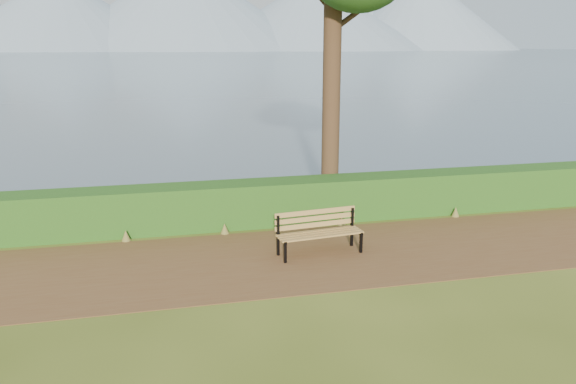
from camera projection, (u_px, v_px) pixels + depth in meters
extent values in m
plane|color=#424F16|center=(295.00, 264.00, 10.69)|extent=(140.00, 140.00, 0.00)
cube|color=brown|center=(292.00, 258.00, 10.97)|extent=(40.00, 3.40, 0.01)
cube|color=#1B4112|center=(269.00, 202.00, 13.01)|extent=(32.00, 0.85, 1.00)
cube|color=#42576A|center=(159.00, 54.00, 255.60)|extent=(700.00, 510.00, 0.00)
cone|color=#788CA0|center=(61.00, 13.00, 363.52)|extent=(160.00, 160.00, 48.00)
cone|color=#788CA0|center=(184.00, 4.00, 388.66)|extent=(190.00, 190.00, 62.00)
cone|color=#788CA0|center=(311.00, 15.00, 405.17)|extent=(170.00, 170.00, 50.00)
cone|color=#788CA0|center=(420.00, 11.00, 433.26)|extent=(150.00, 150.00, 58.00)
cone|color=#788CA0|center=(142.00, 25.00, 409.08)|extent=(120.00, 120.00, 35.00)
cone|color=#788CA0|center=(352.00, 23.00, 438.74)|extent=(130.00, 130.00, 40.00)
cube|color=black|center=(285.00, 252.00, 10.67)|extent=(0.05, 0.06, 0.43)
cube|color=black|center=(278.00, 236.00, 11.00)|extent=(0.05, 0.06, 0.82)
cube|color=black|center=(282.00, 240.00, 10.81)|extent=(0.11, 0.50, 0.05)
cube|color=black|center=(361.00, 243.00, 11.19)|extent=(0.05, 0.06, 0.43)
cube|color=black|center=(352.00, 227.00, 11.53)|extent=(0.05, 0.06, 0.82)
cube|color=black|center=(357.00, 231.00, 11.34)|extent=(0.11, 0.50, 0.05)
cube|color=olive|center=(324.00, 237.00, 10.90)|extent=(1.72, 0.29, 0.03)
cube|color=olive|center=(321.00, 235.00, 11.01)|extent=(1.72, 0.29, 0.03)
cube|color=olive|center=(319.00, 233.00, 11.12)|extent=(1.72, 0.29, 0.03)
cube|color=olive|center=(316.00, 231.00, 11.23)|extent=(1.72, 0.29, 0.03)
cube|color=olive|center=(315.00, 225.00, 11.26)|extent=(1.71, 0.24, 0.10)
cube|color=olive|center=(315.00, 218.00, 11.22)|extent=(1.71, 0.24, 0.10)
cube|color=olive|center=(316.00, 212.00, 11.19)|extent=(1.71, 0.24, 0.10)
cylinder|color=#372116|center=(332.00, 53.00, 13.12)|extent=(0.43, 0.43, 7.69)
cylinder|color=#372116|center=(353.00, 15.00, 13.01)|extent=(1.12, 0.13, 0.84)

